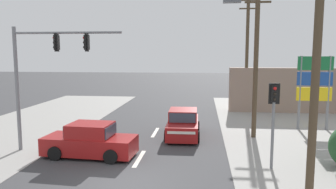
{
  "coord_description": "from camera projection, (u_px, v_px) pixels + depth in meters",
  "views": [
    {
      "loc": [
        2.82,
        -11.15,
        4.74
      ],
      "look_at": [
        1.2,
        4.0,
        2.83
      ],
      "focal_mm": 35.0,
      "sensor_mm": 36.0,
      "label": 1
    }
  ],
  "objects": [
    {
      "name": "ground_plane",
      "position": [
        123.0,
        185.0,
        11.89
      ],
      "size": [
        140.0,
        140.0,
        0.0
      ],
      "primitive_type": "plane",
      "color": "#3A3A3D"
    },
    {
      "name": "utility_pole_midground_right",
      "position": [
        256.0,
        57.0,
        18.04
      ],
      "size": [
        1.8,
        0.26,
        8.61
      ],
      "color": "#4C3D2B",
      "rests_on": "ground"
    },
    {
      "name": "pedestal_signal_right_kerb",
      "position": [
        274.0,
        111.0,
        13.21
      ],
      "size": [
        0.44,
        0.29,
        3.56
      ],
      "color": "slate",
      "rests_on": "ground"
    },
    {
      "name": "utility_pole_background_right",
      "position": [
        247.0,
        51.0,
        26.17
      ],
      "size": [
        1.8,
        0.26,
        9.36
      ],
      "color": "#4C3D2B",
      "rests_on": "ground"
    },
    {
      "name": "utility_pole_foreground_right",
      "position": [
        312.0,
        50.0,
        10.05
      ],
      "size": [
        3.78,
        0.43,
        9.0
      ],
      "color": "#4C3D2B",
      "rests_on": "ground"
    },
    {
      "name": "shopping_plaza_sign",
      "position": [
        315.0,
        82.0,
        20.14
      ],
      "size": [
        2.1,
        0.16,
        4.6
      ],
      "color": "slate",
      "rests_on": "ground"
    },
    {
      "name": "lane_dash_far",
      "position": [
        155.0,
        132.0,
        19.78
      ],
      "size": [
        0.2,
        2.4,
        0.01
      ],
      "primitive_type": "cube",
      "color": "silver",
      "rests_on": "ground"
    },
    {
      "name": "traffic_signal_mast",
      "position": [
        42.0,
        66.0,
        15.52
      ],
      "size": [
        5.29,
        0.44,
        6.0
      ],
      "color": "slate",
      "rests_on": "ground"
    },
    {
      "name": "sedan_oncoming_near",
      "position": [
        183.0,
        124.0,
        18.8
      ],
      "size": [
        1.94,
        4.27,
        1.56
      ],
      "color": "maroon",
      "rests_on": "ground"
    },
    {
      "name": "shopfront_wall_far",
      "position": [
        305.0,
        90.0,
        26.29
      ],
      "size": [
        12.0,
        1.0,
        3.6
      ],
      "primitive_type": "cube",
      "color": "gray",
      "rests_on": "ground"
    },
    {
      "name": "lane_dash_mid",
      "position": [
        139.0,
        159.0,
        14.85
      ],
      "size": [
        0.2,
        2.4,
        0.01
      ],
      "primitive_type": "cube",
      "color": "silver",
      "rests_on": "ground"
    },
    {
      "name": "sedan_oncoming_mid",
      "position": [
        90.0,
        141.0,
        15.11
      ],
      "size": [
        4.34,
        2.11,
        1.56
      ],
      "color": "maroon",
      "rests_on": "ground"
    }
  ]
}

